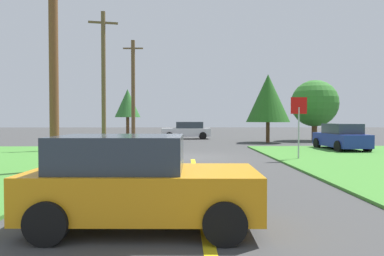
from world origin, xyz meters
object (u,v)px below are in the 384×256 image
(utility_pole_near, at_px, (54,54))
(car_on_crossroad, at_px, (341,137))
(car_approaching_junction, at_px, (187,130))
(car_behind_on_main_road, at_px, (138,182))
(oak_tree_right, at_px, (128,103))
(utility_pole_mid, at_px, (104,78))
(utility_pole_far, at_px, (133,89))
(oak_tree_left, at_px, (315,103))
(stop_sign, at_px, (299,116))
(pine_tree_center, at_px, (268,98))

(utility_pole_near, bearing_deg, car_on_crossroad, 30.62)
(car_approaching_junction, bearing_deg, car_behind_on_main_road, 85.97)
(utility_pole_near, bearing_deg, oak_tree_right, 93.27)
(utility_pole_near, height_order, utility_pole_mid, utility_pole_mid)
(utility_pole_mid, distance_m, utility_pole_far, 9.53)
(car_approaching_junction, bearing_deg, car_on_crossroad, 124.82)
(oak_tree_left, bearing_deg, car_approaching_junction, 166.15)
(utility_pole_near, relative_size, oak_tree_right, 1.64)
(stop_sign, distance_m, utility_pole_near, 10.72)
(car_behind_on_main_road, distance_m, pine_tree_center, 23.11)
(oak_tree_left, distance_m, pine_tree_center, 5.37)
(car_behind_on_main_road, xyz_separation_m, car_approaching_junction, (0.99, 27.01, 0.00))
(car_approaching_junction, distance_m, utility_pole_mid, 12.84)
(car_approaching_junction, xyz_separation_m, utility_pole_mid, (-5.26, -11.14, 3.63))
(utility_pole_mid, xyz_separation_m, pine_tree_center, (11.74, 5.83, -0.88))
(oak_tree_right, bearing_deg, car_approaching_junction, -29.75)
(stop_sign, bearing_deg, pine_tree_center, -101.65)
(oak_tree_left, bearing_deg, stop_sign, -113.03)
(car_behind_on_main_road, relative_size, oak_tree_left, 0.75)
(utility_pole_far, bearing_deg, stop_sign, -57.38)
(car_on_crossroad, bearing_deg, car_approaching_junction, 33.59)
(utility_pole_near, xyz_separation_m, oak_tree_left, (16.00, 17.89, -0.96))
(pine_tree_center, height_order, oak_tree_right, pine_tree_center)
(stop_sign, distance_m, utility_pole_mid, 12.19)
(utility_pole_near, xyz_separation_m, utility_pole_far, (-0.03, 19.03, 0.34))
(car_on_crossroad, xyz_separation_m, oak_tree_right, (-15.41, 15.89, 2.72))
(utility_pole_near, height_order, oak_tree_left, utility_pole_near)
(car_behind_on_main_road, relative_size, utility_pole_near, 0.49)
(utility_pole_far, bearing_deg, oak_tree_left, -4.06)
(oak_tree_left, bearing_deg, utility_pole_mid, -153.02)
(car_approaching_junction, relative_size, utility_pole_near, 0.57)
(car_on_crossroad, distance_m, utility_pole_far, 18.07)
(car_on_crossroad, height_order, car_behind_on_main_road, same)
(utility_pole_mid, bearing_deg, oak_tree_right, 93.59)
(utility_pole_near, bearing_deg, car_approaching_junction, 76.92)
(car_approaching_junction, bearing_deg, stop_sign, 104.63)
(utility_pole_far, bearing_deg, car_on_crossroad, -37.36)
(utility_pole_far, height_order, oak_tree_right, utility_pole_far)
(car_behind_on_main_road, distance_m, oak_tree_left, 27.25)
(stop_sign, height_order, pine_tree_center, pine_tree_center)
(oak_tree_left, xyz_separation_m, oak_tree_right, (-17.38, 6.29, 0.27))
(car_behind_on_main_road, height_order, utility_pole_mid, utility_pole_mid)
(stop_sign, bearing_deg, utility_pole_mid, -34.99)
(car_on_crossroad, height_order, utility_pole_near, utility_pole_near)
(utility_pole_near, xyz_separation_m, pine_tree_center, (11.28, 15.34, -0.66))
(car_approaching_junction, distance_m, utility_pole_near, 21.48)
(car_behind_on_main_road, distance_m, utility_pole_near, 8.16)
(oak_tree_right, bearing_deg, car_on_crossroad, -45.87)
(car_on_crossroad, distance_m, car_approaching_junction, 15.42)
(utility_pole_mid, relative_size, utility_pole_far, 0.96)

